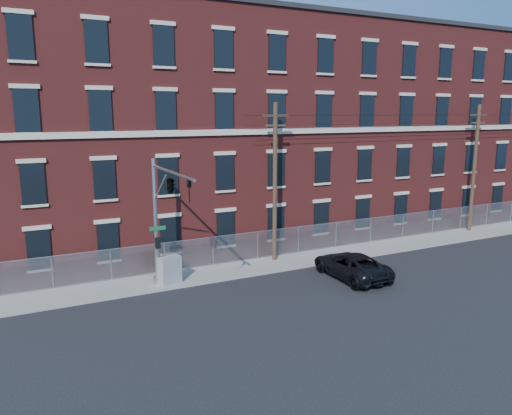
{
  "coord_description": "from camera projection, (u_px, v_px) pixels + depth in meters",
  "views": [
    {
      "loc": [
        -12.76,
        -21.23,
        9.51
      ],
      "look_at": [
        -0.13,
        4.0,
        4.02
      ],
      "focal_mm": 34.41,
      "sensor_mm": 36.0,
      "label": 1
    }
  ],
  "objects": [
    {
      "name": "ground",
      "position": [
        292.0,
        294.0,
        26.05
      ],
      "size": [
        140.0,
        140.0,
        0.0
      ],
      "primitive_type": "plane",
      "color": "black",
      "rests_on": "ground"
    },
    {
      "name": "sidewalk",
      "position": [
        399.0,
        244.0,
        35.7
      ],
      "size": [
        65.0,
        3.0,
        0.12
      ],
      "primitive_type": "cube",
      "color": "gray",
      "rests_on": "ground"
    },
    {
      "name": "mill_building",
      "position": [
        331.0,
        129.0,
        42.0
      ],
      "size": [
        55.3,
        14.32,
        16.3
      ],
      "color": "maroon",
      "rests_on": "ground"
    },
    {
      "name": "chain_link_fence",
      "position": [
        387.0,
        227.0,
        36.65
      ],
      "size": [
        59.06,
        0.06,
        1.85
      ],
      "color": "#A5A8AD",
      "rests_on": "ground"
    },
    {
      "name": "traffic_signal_mast",
      "position": [
        167.0,
        197.0,
        24.31
      ],
      "size": [
        0.9,
        6.75,
        7.0
      ],
      "color": "#9EA0A5",
      "rests_on": "ground"
    },
    {
      "name": "utility_pole_near",
      "position": [
        275.0,
        180.0,
        30.83
      ],
      "size": [
        1.8,
        0.28,
        10.0
      ],
      "color": "#3F2E1F",
      "rests_on": "ground"
    },
    {
      "name": "utility_pole_mid",
      "position": [
        474.0,
        166.0,
        38.74
      ],
      "size": [
        1.8,
        0.28,
        10.0
      ],
      "color": "#3F2E1F",
      "rests_on": "ground"
    },
    {
      "name": "overhead_wires",
      "position": [
        479.0,
        117.0,
        38.01
      ],
      "size": [
        40.0,
        0.62,
        0.62
      ],
      "color": "black",
      "rests_on": "ground"
    },
    {
      "name": "pickup_truck",
      "position": [
        351.0,
        265.0,
        28.61
      ],
      "size": [
        2.5,
        5.34,
        1.48
      ],
      "primitive_type": "imported",
      "rotation": [
        0.0,
        0.0,
        3.13
      ],
      "color": "black",
      "rests_on": "ground"
    },
    {
      "name": "utility_cabinet",
      "position": [
        170.0,
        270.0,
        27.2
      ],
      "size": [
        1.37,
        0.96,
        1.55
      ],
      "primitive_type": "cube",
      "rotation": [
        0.0,
        0.0,
        0.3
      ],
      "color": "gray",
      "rests_on": "sidewalk"
    }
  ]
}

